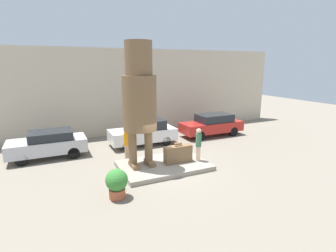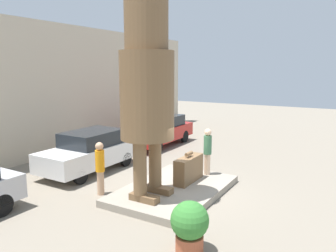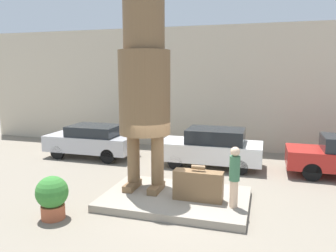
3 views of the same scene
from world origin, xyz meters
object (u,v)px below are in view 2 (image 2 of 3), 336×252
at_px(parked_car_white, 90,151).
at_px(worker_hivis, 100,166).
at_px(statue_figure, 147,83).
at_px(giant_suitcase, 189,169).
at_px(tourist, 208,150).
at_px(parked_car_red, 160,130).
at_px(planter_pot, 190,225).

relative_size(parked_car_white, worker_hivis, 2.40).
relative_size(statue_figure, worker_hivis, 3.36).
bearing_deg(worker_hivis, giant_suitcase, -47.10).
height_order(tourist, parked_car_red, tourist).
distance_m(statue_figure, worker_hivis, 3.35).
relative_size(planter_pot, worker_hivis, 0.67).
xyz_separation_m(parked_car_white, worker_hivis, (-1.81, -2.20, 0.13)).
relative_size(statue_figure, planter_pot, 4.99).
xyz_separation_m(giant_suitcase, worker_hivis, (-2.12, 2.28, 0.31)).
relative_size(tourist, parked_car_white, 0.41).
xyz_separation_m(statue_figure, planter_pot, (-1.88, -2.43, -3.15)).
bearing_deg(planter_pot, parked_car_red, 35.53).
height_order(parked_car_red, planter_pot, parked_car_red).
relative_size(tourist, planter_pot, 1.45).
relative_size(giant_suitcase, worker_hivis, 0.82).
xyz_separation_m(giant_suitcase, parked_car_white, (-0.31, 4.48, 0.17)).
bearing_deg(planter_pot, statue_figure, 52.37).
distance_m(parked_car_red, planter_pot, 10.99).
bearing_deg(parked_car_red, giant_suitcase, 40.58).
height_order(statue_figure, worker_hivis, statue_figure).
distance_m(statue_figure, parked_car_white, 5.21).
height_order(giant_suitcase, parked_car_white, parked_car_white).
height_order(tourist, worker_hivis, tourist).
bearing_deg(parked_car_red, worker_hivis, 16.49).
distance_m(statue_figure, parked_car_red, 8.62).
bearing_deg(parked_car_red, tourist, 48.85).
height_order(parked_car_white, worker_hivis, worker_hivis).
bearing_deg(tourist, planter_pot, -160.64).
distance_m(tourist, worker_hivis, 4.09).
bearing_deg(tourist, parked_car_white, 106.50).
distance_m(giant_suitcase, tourist, 1.23).
bearing_deg(giant_suitcase, parked_car_white, 93.92).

